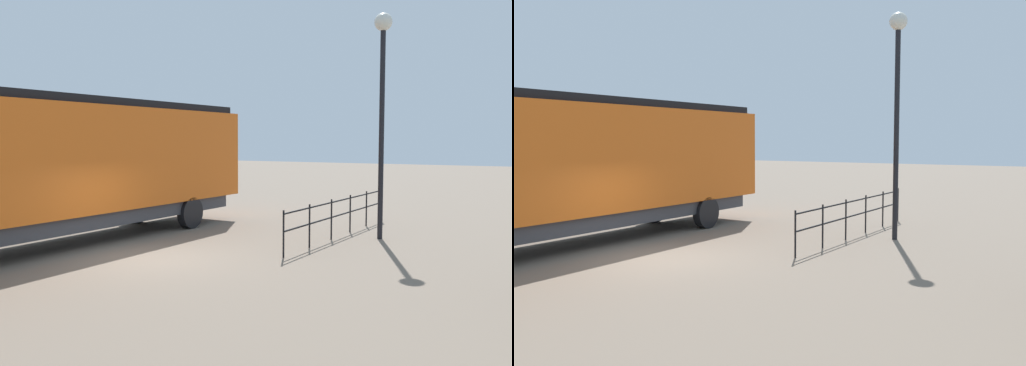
% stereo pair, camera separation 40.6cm
% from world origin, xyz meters
% --- Properties ---
extents(ground_plane, '(120.00, 120.00, 0.00)m').
position_xyz_m(ground_plane, '(0.00, 0.00, 0.00)').
color(ground_plane, '#756656').
extents(locomotive, '(2.82, 15.94, 4.34)m').
position_xyz_m(locomotive, '(-3.51, 0.08, 2.42)').
color(locomotive, orange).
rests_on(locomotive, ground_plane).
extents(lamp_post, '(0.55, 0.55, 6.95)m').
position_xyz_m(lamp_post, '(4.13, 5.97, 4.94)').
color(lamp_post, black).
rests_on(lamp_post, ground_plane).
extents(platform_fence, '(0.05, 7.96, 1.26)m').
position_xyz_m(platform_fence, '(2.87, 5.89, 0.80)').
color(platform_fence, black).
rests_on(platform_fence, ground_plane).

